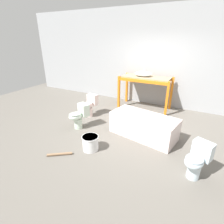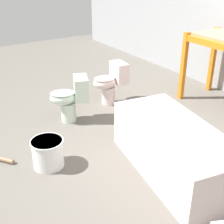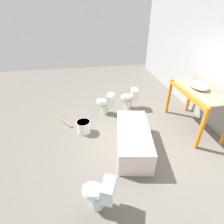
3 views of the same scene
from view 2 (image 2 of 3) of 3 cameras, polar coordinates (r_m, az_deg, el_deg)
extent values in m
plane|color=#666059|center=(3.92, 10.81, -6.23)|extent=(12.00, 12.00, 0.00)
cube|color=orange|center=(5.09, 12.93, 8.08)|extent=(0.07, 0.07, 1.08)
cube|color=orange|center=(5.59, 17.92, 9.08)|extent=(0.07, 0.07, 1.08)
cube|color=silver|center=(3.38, 11.22, -6.69)|extent=(1.69, 0.98, 0.54)
cube|color=beige|center=(3.29, 11.46, -4.39)|extent=(1.59, 0.89, 0.23)
cylinder|color=silver|center=(4.92, -0.67, 3.11)|extent=(0.21, 0.21, 0.28)
ellipsoid|color=silver|center=(4.81, -1.36, 5.40)|extent=(0.32, 0.39, 0.20)
ellipsoid|color=#BBA7A3|center=(4.79, -1.37, 6.18)|extent=(0.31, 0.37, 0.03)
cube|color=silver|center=(4.88, 1.31, 7.22)|extent=(0.34, 0.21, 0.32)
cylinder|color=silver|center=(4.43, -7.94, 0.05)|extent=(0.21, 0.21, 0.28)
ellipsoid|color=silver|center=(4.33, -8.96, 2.62)|extent=(0.40, 0.44, 0.20)
ellipsoid|color=#A3B3A3|center=(4.31, -9.02, 3.46)|extent=(0.38, 0.42, 0.03)
cube|color=silver|center=(4.30, -5.69, 4.36)|extent=(0.37, 0.29, 0.32)
cylinder|color=white|center=(3.52, -11.65, -7.40)|extent=(0.34, 0.34, 0.32)
cylinder|color=white|center=(3.44, -11.88, -5.28)|extent=(0.36, 0.36, 0.02)
camera|label=1|loc=(1.86, -96.69, 2.59)|focal=28.00mm
camera|label=3|loc=(1.62, 110.82, 22.30)|focal=28.00mm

